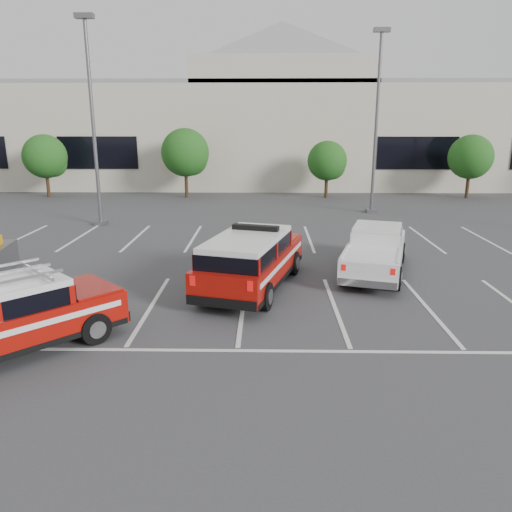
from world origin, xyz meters
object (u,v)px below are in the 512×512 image
Objects in this scene: ladder_suv at (6,322)px; light_pole_mid at (376,123)px; fire_chief_suv at (251,264)px; tree_mid_right at (328,162)px; tree_mid_left at (187,154)px; tree_left at (47,158)px; white_pickup at (375,255)px; light_pole_left at (93,123)px; tree_right at (472,158)px; convention_building at (260,128)px.

light_pole_mid is at bearing 101.23° from ladder_suv.
tree_mid_right is at bearing 92.32° from fire_chief_suv.
tree_left is at bearing -180.00° from tree_mid_left.
light_pole_left is at bearing 163.03° from white_pickup.
tree_right is 25.30m from light_pole_left.
light_pole_mid is at bearing -143.23° from tree_right.
tree_right is 10.38m from light_pole_mid.
light_pole_left is at bearing 144.13° from ladder_suv.
tree_left is 1.00× the size of tree_right.
fire_chief_suv is at bearing -89.96° from convention_building.
tree_left is 26.96m from ladder_suv.
tree_left is 30.00m from tree_right.
convention_building is 35.59m from ladder_suv.
white_pickup is (9.49, -18.45, -2.38)m from tree_mid_left.
tree_right reaches higher than ladder_suv.
tree_left reaches higher than ladder_suv.
tree_mid_right is 10.00m from tree_right.
tree_left reaches higher than white_pickup.
tree_mid_left is 0.47× the size of light_pole_left.
tree_left is at bearing -146.95° from convention_building.
tree_mid_left is 21.05m from fire_chief_suv.
ladder_suv is at bearing -98.97° from convention_building.
convention_building is 13.58× the size of tree_left.
white_pickup is (-2.42, -12.40, -4.53)m from light_pole_mid.
light_pole_mid is (11.91, -6.05, 2.14)m from tree_mid_left.
light_pole_mid reaches higher than fire_chief_suv.
light_pole_mid reaches higher than tree_mid_right.
tree_mid_left is at bearing -117.40° from convention_building.
light_pole_mid is at bearing 95.73° from white_pickup.
tree_mid_left is 0.47× the size of light_pole_mid.
tree_left reaches higher than tree_mid_right.
tree_mid_right is 18.55m from white_pickup.
tree_mid_left is 20.00m from tree_right.
tree_mid_left reaches higher than ladder_suv.
tree_mid_left is 25.23m from ladder_suv.
convention_building is at bearing 125.14° from ladder_suv.
tree_mid_left reaches higher than white_pickup.
white_pickup is at bearing -62.77° from tree_mid_left.
convention_building reaches higher than ladder_suv.
tree_right is at bearing -0.00° from tree_mid_left.
white_pickup is at bearing -91.58° from tree_mid_right.
convention_building reaches higher than fire_chief_suv.
tree_mid_left is at bearing 133.99° from white_pickup.
light_pole_left reaches higher than tree_mid_right.
light_pole_left is 1.80× the size of white_pickup.
white_pickup is at bearing -119.67° from tree_right.
tree_mid_left reaches higher than tree_right.
tree_left is 10.00m from tree_mid_left.
ladder_suv is at bearing -129.29° from white_pickup.
ladder_suv is at bearing -123.10° from fire_chief_suv.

